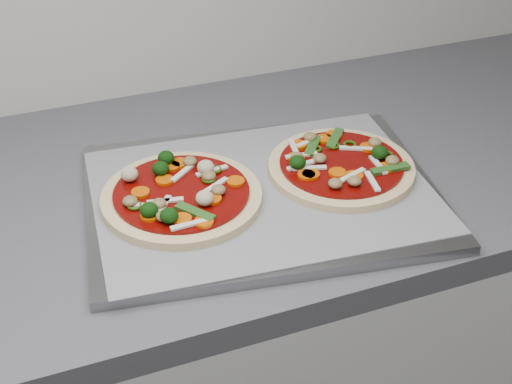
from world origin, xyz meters
name	(u,v)px	position (x,y,z in m)	size (l,w,h in m)	color
base_cabinet	(424,328)	(0.00, 1.30, 0.43)	(3.60, 0.60, 0.86)	silver
countertop	(461,135)	(0.00, 1.30, 0.88)	(3.60, 0.60, 0.04)	#57565D
baking_tray	(262,196)	(-0.39, 1.22, 0.91)	(0.48, 0.36, 0.02)	gray
parchment	(262,191)	(-0.39, 1.22, 0.92)	(0.46, 0.33, 0.00)	gray
pizza_left	(180,195)	(-0.50, 1.23, 0.93)	(0.23, 0.23, 0.04)	#E8BF84
pizza_right	(341,165)	(-0.27, 1.22, 0.93)	(0.26, 0.26, 0.04)	#E8BF84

